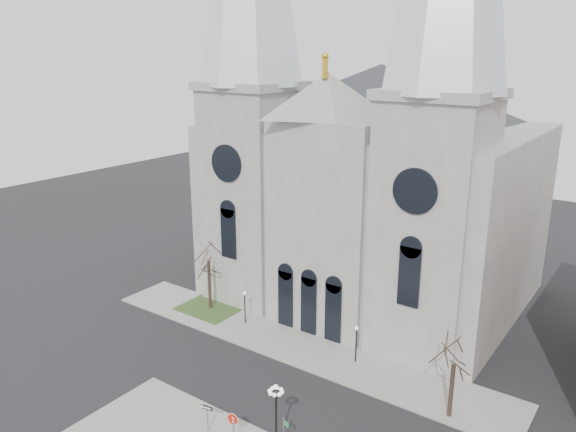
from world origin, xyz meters
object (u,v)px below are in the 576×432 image
Objects in this scene: globe_lamp at (276,410)px; street_name_sign at (284,430)px; stop_sign at (233,422)px; one_way_sign at (207,413)px.

street_name_sign is (0.17, 0.67, -1.84)m from globe_lamp.
stop_sign is 1.14× the size of street_name_sign.
stop_sign is at bearing -156.31° from globe_lamp.
one_way_sign is (-2.44, 0.10, -0.34)m from stop_sign.
globe_lamp reaches higher than street_name_sign.
globe_lamp reaches higher than stop_sign.
one_way_sign is at bearing -141.87° from street_name_sign.
globe_lamp is 2.29× the size of street_name_sign.
globe_lamp reaches higher than one_way_sign.
one_way_sign is (-5.07, -1.05, -1.70)m from globe_lamp.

